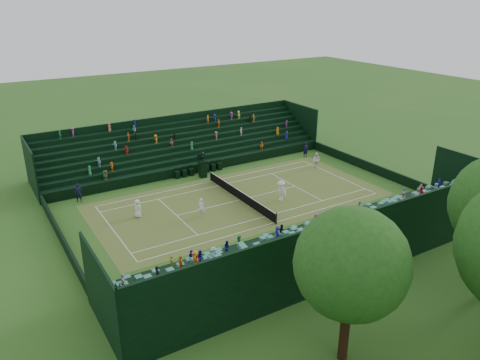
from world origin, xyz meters
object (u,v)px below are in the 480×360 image
at_px(umpire_chair, 203,167).
at_px(player_near_east, 202,207).
at_px(player_far_east, 281,191).
at_px(tennis_net, 240,195).
at_px(player_near_west, 138,208).
at_px(player_far_west, 316,160).

distance_m(umpire_chair, player_near_east, 9.39).
height_order(umpire_chair, player_far_east, umpire_chair).
bearing_deg(tennis_net, umpire_chair, -178.07).
bearing_deg(player_far_east, player_near_west, -118.27).
distance_m(tennis_net, player_far_west, 12.21).
xyz_separation_m(player_far_west, player_far_east, (5.23, -8.60, 0.14)).
xyz_separation_m(player_near_west, player_near_east, (2.69, 4.70, 0.04)).
distance_m(player_far_west, player_far_east, 10.07).
bearing_deg(tennis_net, player_far_east, 57.45).
distance_m(umpire_chair, player_far_east, 9.72).
relative_size(player_near_west, player_near_east, 0.96).
bearing_deg(player_far_east, player_far_west, 108.62).
xyz_separation_m(tennis_net, player_far_west, (-3.20, 11.78, 0.31)).
bearing_deg(player_far_west, player_near_west, -103.68).
xyz_separation_m(tennis_net, umpire_chair, (-7.08, -0.24, 0.63)).
relative_size(tennis_net, player_far_west, 6.94).
relative_size(player_near_east, player_far_west, 1.01).
height_order(tennis_net, player_near_east, player_near_east).
bearing_deg(player_near_west, player_far_west, -106.45).
xyz_separation_m(player_near_east, player_far_west, (-4.43, 16.37, -0.01)).
bearing_deg(player_near_west, tennis_net, -120.11).
bearing_deg(umpire_chair, player_near_east, -27.65).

